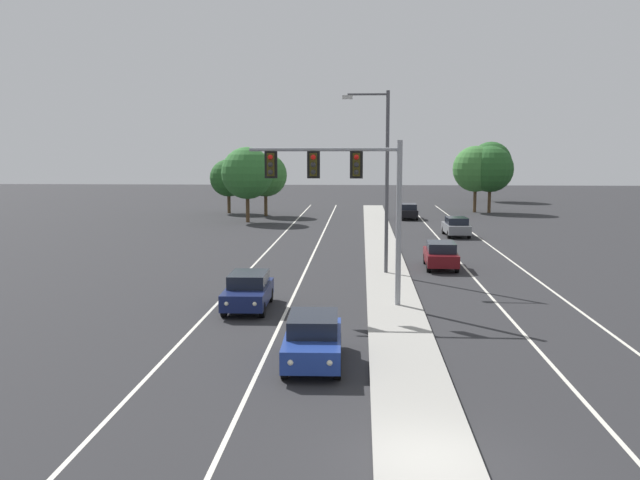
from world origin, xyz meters
TOP-DOWN VIEW (x-y plane):
  - ground_plane at (0.00, 0.00)m, footprint 260.00×260.00m
  - median_island at (0.00, 18.00)m, footprint 2.40×110.00m
  - lane_stripe_oncoming_center at (-4.70, 25.00)m, footprint 0.14×100.00m
  - lane_stripe_receding_center at (4.70, 25.00)m, footprint 0.14×100.00m
  - edge_stripe_left at (-8.00, 25.00)m, footprint 0.14×100.00m
  - edge_stripe_right at (8.00, 25.00)m, footprint 0.14×100.00m
  - overhead_signal_mast at (-2.11, 15.51)m, footprint 6.63×0.44m
  - street_lamp_median at (-0.31, 23.81)m, footprint 2.58×0.28m
  - car_oncoming_blue at (-3.03, 7.21)m, footprint 1.92×4.51m
  - car_oncoming_navy at (-6.41, 14.97)m, footprint 1.89×4.50m
  - car_receding_darkred at (3.23, 26.27)m, footprint 1.92×4.51m
  - car_receding_grey at (6.25, 42.12)m, footprint 1.90×4.50m
  - car_receding_black at (3.35, 56.71)m, footprint 1.92×4.51m
  - tree_far_right_b at (16.40, 83.38)m, footprint 5.70×5.70m
  - tree_far_left_a at (-11.73, 59.46)m, footprint 4.62×4.62m
  - tree_far_left_c at (-12.56, 52.55)m, footprint 5.06×5.06m
  - tree_far_right_c at (12.99, 64.83)m, footprint 5.20×5.20m
  - tree_far_right_a at (11.43, 65.24)m, footprint 5.20×5.20m
  - tree_far_left_b at (-16.30, 62.43)m, footprint 4.17×4.17m

SIDE VIEW (x-z plane):
  - ground_plane at x=0.00m, z-range 0.00..0.00m
  - lane_stripe_oncoming_center at x=-4.70m, z-range 0.00..0.01m
  - lane_stripe_receding_center at x=4.70m, z-range 0.00..0.01m
  - edge_stripe_left at x=-8.00m, z-range 0.00..0.01m
  - edge_stripe_right at x=8.00m, z-range 0.00..0.01m
  - median_island at x=0.00m, z-range 0.00..0.15m
  - car_oncoming_blue at x=-3.03m, z-range 0.03..1.61m
  - car_oncoming_navy at x=-6.41m, z-range 0.03..1.61m
  - car_receding_darkred at x=3.23m, z-range 0.03..1.61m
  - car_receding_grey at x=6.25m, z-range 0.03..1.61m
  - car_receding_black at x=3.35m, z-range 0.03..1.61m
  - tree_far_left_b at x=-16.30m, z-range 0.92..6.96m
  - tree_far_left_a at x=-11.73m, z-range 1.02..7.71m
  - tree_far_left_c at x=-12.56m, z-range 1.12..8.45m
  - tree_far_right_c at x=12.99m, z-range 1.15..8.67m
  - tree_far_right_a at x=11.43m, z-range 1.15..8.68m
  - tree_far_right_b at x=16.40m, z-range 1.26..9.51m
  - overhead_signal_mast at x=-2.11m, z-range 1.84..9.04m
  - street_lamp_median at x=-0.31m, z-range 0.79..10.79m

